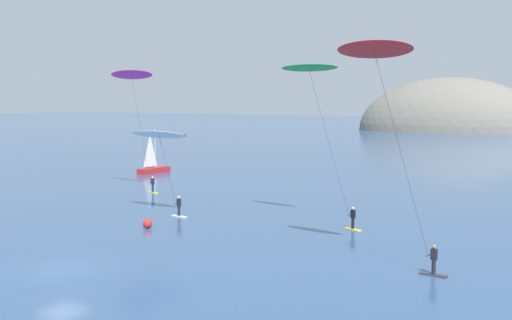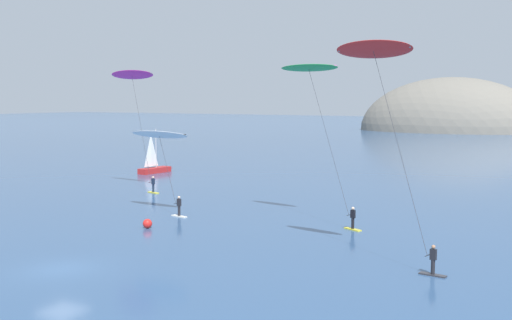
{
  "view_description": "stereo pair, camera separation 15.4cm",
  "coord_description": "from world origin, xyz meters",
  "px_view_note": "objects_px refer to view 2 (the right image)",
  "views": [
    {
      "loc": [
        27.16,
        -25.54,
        9.7
      ],
      "look_at": [
        2.76,
        17.48,
        4.9
      ],
      "focal_mm": 45.0,
      "sensor_mm": 36.0,
      "label": 1
    },
    {
      "loc": [
        27.29,
        -25.46,
        9.7
      ],
      "look_at": [
        2.76,
        17.48,
        4.9
      ],
      "focal_mm": 45.0,
      "sensor_mm": 36.0,
      "label": 2
    }
  ],
  "objects_px": {
    "kitesurfer_red": "(378,65)",
    "kitesurfer_green": "(313,81)",
    "sailboat_near": "(156,168)",
    "kitesurfer_white": "(161,140)",
    "marker_buoy": "(147,224)",
    "kitesurfer_magenta": "(133,82)"
  },
  "relations": [
    {
      "from": "kitesurfer_red",
      "to": "kitesurfer_green",
      "type": "relative_size",
      "value": 1.06
    },
    {
      "from": "sailboat_near",
      "to": "kitesurfer_white",
      "type": "relative_size",
      "value": 0.84
    },
    {
      "from": "kitesurfer_white",
      "to": "marker_buoy",
      "type": "bearing_deg",
      "value": -62.39
    },
    {
      "from": "kitesurfer_green",
      "to": "kitesurfer_white",
      "type": "height_order",
      "value": "kitesurfer_green"
    },
    {
      "from": "sailboat_near",
      "to": "marker_buoy",
      "type": "relative_size",
      "value": 8.5
    },
    {
      "from": "sailboat_near",
      "to": "kitesurfer_white",
      "type": "height_order",
      "value": "kitesurfer_white"
    },
    {
      "from": "kitesurfer_green",
      "to": "kitesurfer_white",
      "type": "xyz_separation_m",
      "value": [
        -12.54,
        -2.68,
        -4.67
      ]
    },
    {
      "from": "sailboat_near",
      "to": "kitesurfer_green",
      "type": "height_order",
      "value": "kitesurfer_green"
    },
    {
      "from": "sailboat_near",
      "to": "kitesurfer_red",
      "type": "height_order",
      "value": "kitesurfer_red"
    },
    {
      "from": "kitesurfer_red",
      "to": "kitesurfer_magenta",
      "type": "height_order",
      "value": "kitesurfer_red"
    },
    {
      "from": "kitesurfer_magenta",
      "to": "marker_buoy",
      "type": "bearing_deg",
      "value": -47.05
    },
    {
      "from": "kitesurfer_magenta",
      "to": "kitesurfer_green",
      "type": "distance_m",
      "value": 24.55
    },
    {
      "from": "kitesurfer_magenta",
      "to": "kitesurfer_green",
      "type": "height_order",
      "value": "kitesurfer_magenta"
    },
    {
      "from": "kitesurfer_red",
      "to": "kitesurfer_white",
      "type": "xyz_separation_m",
      "value": [
        -20.87,
        6.62,
        -5.29
      ]
    },
    {
      "from": "sailboat_near",
      "to": "kitesurfer_magenta",
      "type": "bearing_deg",
      "value": -59.23
    },
    {
      "from": "sailboat_near",
      "to": "kitesurfer_green",
      "type": "distance_m",
      "value": 39.41
    },
    {
      "from": "sailboat_near",
      "to": "kitesurfer_red",
      "type": "xyz_separation_m",
      "value": [
        40.16,
        -30.12,
        10.92
      ]
    },
    {
      "from": "kitesurfer_red",
      "to": "marker_buoy",
      "type": "xyz_separation_m",
      "value": [
        -18.21,
        1.53,
        -11.22
      ]
    },
    {
      "from": "sailboat_near",
      "to": "kitesurfer_red",
      "type": "relative_size",
      "value": 0.46
    },
    {
      "from": "sailboat_near",
      "to": "kitesurfer_white",
      "type": "distance_m",
      "value": 30.93
    },
    {
      "from": "kitesurfer_green",
      "to": "kitesurfer_white",
      "type": "distance_m",
      "value": 13.64
    },
    {
      "from": "sailboat_near",
      "to": "kitesurfer_white",
      "type": "bearing_deg",
      "value": -50.63
    }
  ]
}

